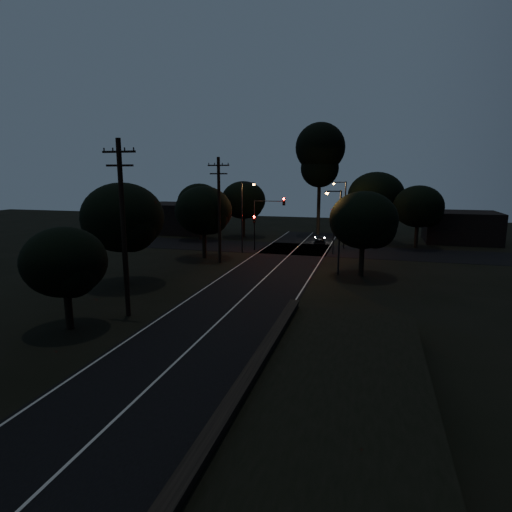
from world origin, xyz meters
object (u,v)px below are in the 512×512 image
Objects in this scene: utility_pole_mid at (123,226)px; streetlight_a at (244,212)px; utility_pole_far at (219,209)px; streetlight_c at (338,226)px; streetlight_b at (343,210)px; signal_right at (334,229)px; signal_mast at (268,214)px; signal_left at (254,226)px; tall_pine at (320,154)px; car at (320,240)px.

utility_pole_mid reaches higher than streetlight_a.
utility_pole_far reaches higher than streetlight_c.
utility_pole_mid is at bearing -90.00° from utility_pole_far.
streetlight_c is at bearing -35.69° from streetlight_a.
streetlight_a reaches higher than streetlight_c.
utility_pole_mid reaches higher than streetlight_b.
utility_pole_mid is at bearing -112.99° from signal_right.
streetlight_a is 13.72m from streetlight_c.
signal_left is at bearing -179.87° from signal_mast.
streetlight_a is 12.19m from streetlight_b.
signal_mast is at bearing 82.96° from utility_pole_mid.
signal_left is 1.00× the size of signal_right.
signal_right is (10.60, 7.99, -2.65)m from utility_pole_far.
signal_left is at bearing 136.24° from streetlight_c.
utility_pole_mid is 25.19m from signal_left.
streetlight_c reaches higher than signal_right.
tall_pine is 4.57× the size of car.
signal_left and signal_right have the same top height.
utility_pole_mid is 1.38× the size of streetlight_a.
signal_right is at bearing 97.02° from streetlight_c.
utility_pole_mid is 27.30m from signal_right.
signal_mast reaches higher than car.
streetlight_c is (4.83, -25.00, -7.25)m from tall_pine.
utility_pole_far is at bearing -111.11° from signal_mast.
signal_right is at bearing 67.01° from utility_pole_mid.
signal_right is at bearing -76.51° from tall_pine.
signal_right is 0.55× the size of streetlight_c.
streetlight_a is at bearing -168.66° from signal_right.
streetlight_c is 16.79m from car.
signal_left is at bearing -110.46° from tall_pine.
tall_pine reaches higher than streetlight_b.
tall_pine reaches higher than streetlight_c.
utility_pole_mid reaches higher than signal_left.
streetlight_c is (8.74, -9.99, 0.01)m from signal_mast.
car is (6.98, 6.01, -2.24)m from signal_left.
utility_pole_far is 1.31× the size of streetlight_a.
tall_pine is at bearing 73.07° from utility_pole_far.
streetlight_c is 2.13× the size of car.
signal_right is 0.51× the size of streetlight_b.
tall_pine is 17.12m from signal_mast.
car is (-2.93, 2.00, -4.04)m from streetlight_b.
utility_pole_mid is at bearing 67.86° from car.
signal_mast is at bearing -104.62° from tall_pine.
signal_right is 0.51× the size of streetlight_a.
tall_pine is (7.00, 40.00, 5.86)m from utility_pole_mid.
streetlight_b is (8.22, 4.01, 0.30)m from signal_mast.
streetlight_b is at bearing 138.68° from car.
tall_pine is 19.42m from streetlight_a.
streetlight_c is at bearing 51.74° from utility_pole_mid.
utility_pole_far is 0.65× the size of tall_pine.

